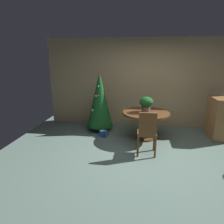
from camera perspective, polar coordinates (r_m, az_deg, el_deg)
The scene contains 8 objects.
ground_plane at distance 4.25m, azimuth 10.31°, elevation -13.12°, with size 6.60×6.60×0.00m, color slate.
back_wall_panel at distance 6.00m, azimuth 10.10°, elevation 8.22°, with size 6.00×0.10×2.60m, color tan.
round_dining_table at distance 5.04m, azimuth 9.81°, elevation -1.91°, with size 1.18×1.18×0.71m.
flower_vase at distance 4.94m, azimuth 9.91°, elevation 2.58°, with size 0.34×0.34×0.39m.
wooden_chair_near at distance 4.17m, azimuth 10.18°, elevation -5.54°, with size 0.40×0.39×0.97m.
holiday_tree at distance 5.50m, azimuth -3.58°, elevation 3.62°, with size 0.72×0.72×1.67m.
gift_box_blue at distance 5.24m, azimuth -2.39°, elevation -6.29°, with size 0.22×0.22×0.17m.
wooden_cabinet at distance 5.74m, azimuth 28.58°, elevation -1.57°, with size 0.44×0.75×1.06m.
Camera 1 is at (-0.23, -3.75, 1.99)m, focal length 31.40 mm.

